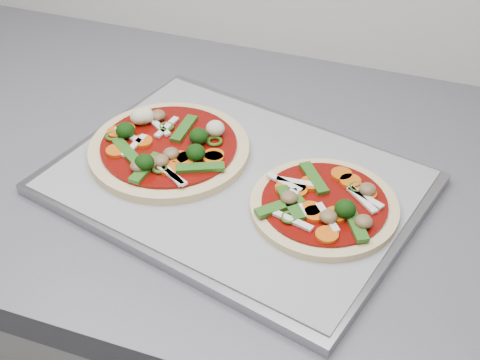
% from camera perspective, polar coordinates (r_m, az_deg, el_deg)
% --- Properties ---
extents(base_cabinet, '(3.60, 0.60, 0.86)m').
position_cam_1_polar(base_cabinet, '(1.23, -5.72, -15.06)').
color(base_cabinet, '#B1B1AF').
rests_on(base_cabinet, ground).
extents(countertop, '(3.60, 0.60, 0.04)m').
position_cam_1_polar(countertop, '(0.90, -7.53, 1.89)').
color(countertop, slate).
rests_on(countertop, base_cabinet).
extents(baking_tray, '(0.49, 0.41, 0.01)m').
position_cam_1_polar(baking_tray, '(0.81, -0.38, -0.33)').
color(baking_tray, gray).
rests_on(baking_tray, countertop).
extents(parchment, '(0.46, 0.38, 0.00)m').
position_cam_1_polar(parchment, '(0.80, -0.38, 0.10)').
color(parchment, '#939398').
rests_on(parchment, baking_tray).
extents(pizza_left, '(0.22, 0.22, 0.03)m').
position_cam_1_polar(pizza_left, '(0.84, -6.20, 2.82)').
color(pizza_left, '#D8C186').
rests_on(pizza_left, parchment).
extents(pizza_right, '(0.23, 0.23, 0.03)m').
position_cam_1_polar(pizza_right, '(0.76, 7.22, -2.12)').
color(pizza_right, '#D8C186').
rests_on(pizza_right, parchment).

